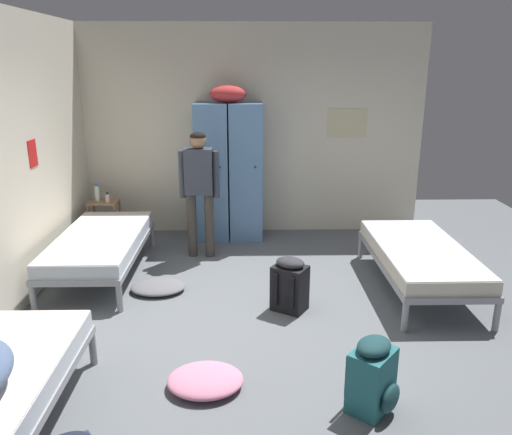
{
  "coord_description": "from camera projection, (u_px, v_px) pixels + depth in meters",
  "views": [
    {
      "loc": [
        -0.09,
        -4.3,
        2.35
      ],
      "look_at": [
        0.0,
        0.27,
        0.95
      ],
      "focal_mm": 35.51,
      "sensor_mm": 36.0,
      "label": 1
    }
  ],
  "objects": [
    {
      "name": "shelf_unit",
      "position": [
        105.0,
        217.0,
        6.86
      ],
      "size": [
        0.38,
        0.3,
        0.57
      ],
      "color": "#99704C",
      "rests_on": "ground_plane"
    },
    {
      "name": "bed_left_rear",
      "position": [
        100.0,
        244.0,
        5.76
      ],
      "size": [
        0.9,
        1.9,
        0.49
      ],
      "color": "gray",
      "rests_on": "ground_plane"
    },
    {
      "name": "room_backdrop",
      "position": [
        141.0,
        149.0,
        5.59
      ],
      "size": [
        4.74,
        5.55,
        2.87
      ],
      "color": "beige",
      "rests_on": "ground_plane"
    },
    {
      "name": "person_traveler",
      "position": [
        199.0,
        183.0,
        6.16
      ],
      "size": [
        0.5,
        0.22,
        1.57
      ],
      "color": "#3D3833",
      "rests_on": "ground_plane"
    },
    {
      "name": "clothes_pile_pink",
      "position": [
        205.0,
        380.0,
        3.82
      ],
      "size": [
        0.58,
        0.49,
        0.12
      ],
      "color": "pink",
      "rests_on": "ground_plane"
    },
    {
      "name": "backpack_black",
      "position": [
        290.0,
        285.0,
        4.97
      ],
      "size": [
        0.4,
        0.41,
        0.55
      ],
      "color": "black",
      "rests_on": "ground_plane"
    },
    {
      "name": "water_bottle",
      "position": [
        97.0,
        193.0,
        6.78
      ],
      "size": [
        0.07,
        0.07,
        0.24
      ],
      "color": "silver",
      "rests_on": "shelf_unit"
    },
    {
      "name": "ground_plane",
      "position": [
        257.0,
        322.0,
        4.8
      ],
      "size": [
        8.79,
        8.79,
        0.0
      ],
      "primitive_type": "plane",
      "color": "slate"
    },
    {
      "name": "lotion_bottle",
      "position": [
        108.0,
        198.0,
        6.74
      ],
      "size": [
        0.06,
        0.06,
        0.13
      ],
      "color": "beige",
      "rests_on": "shelf_unit"
    },
    {
      "name": "clothes_pile_grey",
      "position": [
        158.0,
        287.0,
        5.43
      ],
      "size": [
        0.59,
        0.45,
        0.09
      ],
      "color": "slate",
      "rests_on": "ground_plane"
    },
    {
      "name": "locker_bank",
      "position": [
        229.0,
        169.0,
        6.87
      ],
      "size": [
        0.9,
        0.55,
        2.07
      ],
      "color": "#5B84B2",
      "rests_on": "ground_plane"
    },
    {
      "name": "backpack_teal",
      "position": [
        373.0,
        377.0,
        3.52
      ],
      "size": [
        0.42,
        0.41,
        0.55
      ],
      "color": "#23666B",
      "rests_on": "ground_plane"
    },
    {
      "name": "bed_right",
      "position": [
        420.0,
        256.0,
        5.4
      ],
      "size": [
        0.9,
        1.9,
        0.49
      ],
      "color": "gray",
      "rests_on": "ground_plane"
    }
  ]
}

